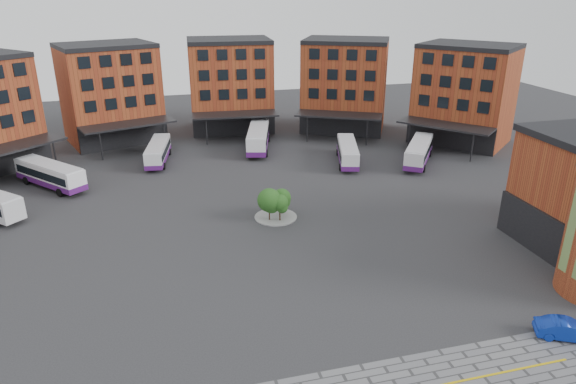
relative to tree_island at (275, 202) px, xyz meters
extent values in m
plane|color=#28282B|center=(-1.89, -11.63, -1.89)|extent=(160.00, 160.00, 0.00)
cube|color=black|center=(-30.09, 21.69, 0.11)|extent=(10.00, 9.07, 4.00)
cube|color=black|center=(-28.52, 19.94, 2.11)|extent=(12.61, 11.97, 0.25)
cylinder|color=black|center=(-23.94, 21.65, 0.11)|extent=(0.20, 0.20, 4.00)
cube|color=#964220|center=(-17.19, 34.80, 5.11)|extent=(15.55, 13.69, 14.00)
cube|color=black|center=(-15.61, 30.22, 0.11)|extent=(12.45, 4.71, 4.00)
cube|color=black|center=(-17.19, 34.80, 12.41)|extent=(15.65, 13.97, 0.60)
cube|color=black|center=(-15.55, 30.03, 7.31)|extent=(10.87, 3.87, 8.00)
cube|color=black|center=(-14.85, 28.00, 2.11)|extent=(13.72, 8.39, 0.25)
cylinder|color=black|center=(-18.56, 24.81, 0.11)|extent=(0.20, 0.20, 4.00)
cylinder|color=black|center=(-9.96, 27.78, 0.11)|extent=(0.20, 0.20, 4.00)
cube|color=#964220|center=(1.39, 37.25, 5.11)|extent=(13.67, 10.88, 14.00)
cube|color=black|center=(1.05, 32.41, 0.11)|extent=(13.00, 1.41, 4.00)
cube|color=black|center=(1.39, 37.25, 12.41)|extent=(13.69, 11.18, 0.60)
cube|color=black|center=(1.04, 32.21, 7.31)|extent=(11.42, 0.95, 8.00)
cube|color=black|center=(0.89, 30.07, 2.11)|extent=(13.28, 5.30, 0.25)
cylinder|color=black|center=(-3.78, 28.59, 0.11)|extent=(0.20, 0.20, 4.00)
cylinder|color=black|center=(5.30, 27.96, 0.11)|extent=(0.20, 0.20, 4.00)
cube|color=#964220|center=(19.45, 32.24, 5.11)|extent=(16.12, 14.81, 14.00)
cube|color=black|center=(17.25, 27.92, 0.11)|extent=(11.81, 6.35, 4.00)
cube|color=black|center=(19.45, 32.24, 12.41)|extent=(16.26, 15.08, 0.60)
cube|color=black|center=(17.15, 27.74, 7.31)|extent=(10.26, 5.33, 8.00)
cube|color=black|center=(16.18, 25.83, 2.11)|extent=(13.58, 9.82, 0.25)
cylinder|color=black|center=(11.31, 26.29, 0.11)|extent=(0.20, 0.20, 4.00)
cylinder|color=black|center=(19.42, 22.16, 0.11)|extent=(0.20, 0.20, 4.00)
cube|color=#964220|center=(34.11, 20.58, 5.11)|extent=(16.02, 16.39, 14.00)
cube|color=black|center=(30.40, 17.46, 0.11)|extent=(8.74, 10.28, 4.00)
cube|color=black|center=(34.11, 20.58, 12.41)|extent=(16.25, 16.58, 0.60)
cube|color=black|center=(30.25, 17.33, 7.31)|extent=(7.47, 8.86, 8.00)
cube|color=black|center=(28.60, 15.95, 2.11)|extent=(11.73, 12.79, 0.25)
cylinder|color=black|center=(24.29, 18.28, 0.11)|extent=(0.20, 0.20, 4.00)
cylinder|color=black|center=(30.14, 11.31, 0.11)|extent=(0.20, 0.20, 4.00)
cube|color=black|center=(21.01, -13.63, 0.11)|extent=(0.40, 12.00, 4.00)
cylinder|color=gray|center=(0.11, 0.37, -1.83)|extent=(4.40, 4.40, 0.12)
cylinder|color=#332114|center=(-0.69, -0.23, -1.07)|extent=(0.14, 0.14, 1.63)
sphere|color=#204F1A|center=(-0.69, -0.23, 0.39)|extent=(2.43, 2.43, 2.43)
sphere|color=#204F1A|center=(-0.49, -0.38, -0.10)|extent=(1.70, 1.70, 1.70)
cylinder|color=#332114|center=(0.91, 0.97, -1.22)|extent=(0.14, 0.14, 1.34)
sphere|color=#204F1A|center=(0.91, 0.97, -0.01)|extent=(1.94, 1.94, 1.94)
sphere|color=#204F1A|center=(1.11, 0.82, -0.41)|extent=(1.36, 1.36, 1.36)
cylinder|color=#332114|center=(0.31, -0.63, -1.16)|extent=(0.14, 0.14, 1.46)
sphere|color=#204F1A|center=(0.31, -0.63, 0.16)|extent=(1.74, 1.74, 1.74)
sphere|color=#204F1A|center=(0.51, -0.78, -0.28)|extent=(1.22, 1.22, 1.22)
cylinder|color=black|center=(-25.82, 6.95, -1.43)|extent=(0.84, 0.83, 0.91)
cube|color=white|center=(-23.69, 15.54, -0.17)|extent=(8.83, 9.61, 2.37)
cube|color=black|center=(-23.69, 15.54, 0.00)|extent=(8.32, 9.01, 0.92)
cube|color=silver|center=(-23.69, 15.54, 1.07)|extent=(8.48, 9.23, 0.12)
cube|color=black|center=(-27.13, 19.47, 0.05)|extent=(1.63, 1.44, 1.06)
cube|color=#55186F|center=(-23.69, 15.54, -1.02)|extent=(8.89, 9.67, 0.68)
cylinder|color=black|center=(-26.85, 17.31, -1.40)|extent=(0.86, 0.92, 0.97)
cylinder|color=black|center=(-25.02, 18.90, -1.40)|extent=(0.86, 0.92, 0.97)
cylinder|color=black|center=(-22.36, 12.18, -1.40)|extent=(0.86, 0.92, 0.97)
cylinder|color=black|center=(-20.54, 13.77, -1.40)|extent=(0.86, 0.92, 0.97)
cube|color=silver|center=(-11.09, 21.95, -0.31)|extent=(3.78, 9.97, 2.17)
cube|color=black|center=(-11.09, 21.95, -0.16)|extent=(3.71, 9.22, 0.84)
cube|color=silver|center=(-11.09, 21.95, 0.81)|extent=(3.63, 9.58, 0.11)
cube|color=black|center=(-10.31, 26.66, -0.12)|extent=(1.88, 0.43, 0.97)
cube|color=#55186F|center=(-11.09, 21.95, -1.09)|extent=(3.83, 10.02, 0.62)
cylinder|color=black|center=(-11.67, 25.21, -1.44)|extent=(0.41, 0.92, 0.89)
cylinder|color=black|center=(-9.49, 24.85, -1.44)|extent=(0.41, 0.92, 0.89)
cylinder|color=black|center=(-12.69, 19.06, -1.44)|extent=(0.41, 0.92, 0.89)
cylinder|color=black|center=(-10.51, 18.69, -1.44)|extent=(0.41, 0.92, 0.89)
cube|color=white|center=(3.27, 24.36, 0.00)|extent=(5.59, 11.99, 2.61)
cube|color=black|center=(3.27, 24.36, 0.19)|extent=(5.41, 11.11, 1.01)
cube|color=silver|center=(3.27, 24.36, 1.36)|extent=(5.37, 11.51, 0.13)
cube|color=black|center=(4.76, 29.91, 0.24)|extent=(2.22, 0.70, 1.17)
cube|color=#55186F|center=(3.27, 24.36, -0.93)|extent=(5.64, 12.04, 0.74)
cylinder|color=black|center=(2.95, 28.32, -1.36)|extent=(0.58, 1.11, 1.06)
cylinder|color=black|center=(5.52, 27.63, -1.36)|extent=(0.58, 1.11, 1.06)
cylinder|color=black|center=(1.02, 21.08, -1.36)|extent=(0.58, 1.11, 1.06)
cylinder|color=black|center=(3.59, 20.40, -1.36)|extent=(0.58, 1.11, 1.06)
cube|color=silver|center=(13.64, 15.12, -0.28)|extent=(5.00, 10.17, 2.21)
cube|color=black|center=(13.64, 15.12, -0.12)|extent=(4.83, 9.43, 0.86)
cube|color=silver|center=(13.64, 15.12, 0.87)|extent=(4.80, 9.77, 0.11)
cube|color=black|center=(15.03, 19.79, -0.08)|extent=(1.88, 0.66, 0.99)
cube|color=#55186F|center=(13.64, 15.12, -1.07)|extent=(5.05, 10.22, 0.63)
cylinder|color=black|center=(13.47, 18.49, -1.44)|extent=(0.52, 0.94, 0.90)
cylinder|color=black|center=(15.63, 17.84, -1.44)|extent=(0.52, 0.94, 0.90)
cylinder|color=black|center=(11.65, 12.39, -1.44)|extent=(0.52, 0.94, 0.90)
cylinder|color=black|center=(13.82, 11.74, -1.44)|extent=(0.52, 0.94, 0.90)
cube|color=silver|center=(22.84, 12.48, -0.17)|extent=(8.18, 10.05, 2.37)
cube|color=black|center=(22.84, 12.48, 0.00)|extent=(7.73, 9.39, 0.92)
cube|color=silver|center=(22.84, 12.48, 1.06)|extent=(7.85, 9.65, 0.12)
cube|color=black|center=(25.89, 16.72, 0.05)|extent=(1.74, 1.30, 1.06)
cube|color=#55186F|center=(22.84, 12.48, -1.02)|extent=(8.23, 10.11, 0.68)
cylinder|color=black|center=(23.85, 15.95, -1.40)|extent=(0.80, 0.95, 0.97)
cylinder|color=black|center=(25.81, 14.54, -1.40)|extent=(0.80, 0.95, 0.97)
cylinder|color=black|center=(19.87, 10.42, -1.40)|extent=(0.80, 0.95, 0.97)
cylinder|color=black|center=(21.83, 9.01, -1.40)|extent=(0.80, 0.95, 0.97)
imported|color=#0B2795|center=(14.71, -23.77, -1.20)|extent=(4.36, 3.14, 1.37)
camera|label=1|loc=(-11.01, -46.76, 20.52)|focal=32.00mm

